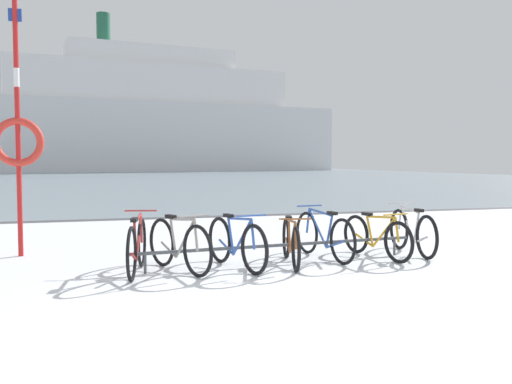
% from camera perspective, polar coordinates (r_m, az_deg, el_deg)
% --- Properties ---
extents(ground, '(80.00, 132.00, 0.08)m').
position_cam_1_polar(ground, '(58.71, -14.11, 1.68)').
color(ground, silver).
extents(bike_rack, '(4.54, 0.47, 0.31)m').
position_cam_1_polar(bike_rack, '(8.28, 2.64, -5.65)').
color(bike_rack, '#4C5156').
rests_on(bike_rack, ground).
extents(bicycle_0, '(0.51, 1.69, 0.85)m').
position_cam_1_polar(bicycle_0, '(7.69, -12.36, -5.58)').
color(bicycle_0, black).
rests_on(bicycle_0, ground).
extents(bicycle_1, '(0.72, 1.58, 0.83)m').
position_cam_1_polar(bicycle_1, '(7.74, -8.09, -5.53)').
color(bicycle_1, black).
rests_on(bicycle_1, ground).
extents(bicycle_2, '(0.58, 1.70, 0.82)m').
position_cam_1_polar(bicycle_2, '(7.87, -2.10, -5.39)').
color(bicycle_2, black).
rests_on(bicycle_2, ground).
extents(bicycle_3, '(0.53, 1.70, 0.75)m').
position_cam_1_polar(bicycle_3, '(8.18, 3.67, -5.27)').
color(bicycle_3, black).
rests_on(bicycle_3, ground).
extents(bicycle_4, '(0.46, 1.79, 0.82)m').
position_cam_1_polar(bicycle_4, '(8.71, 7.10, -4.55)').
color(bicycle_4, black).
rests_on(bicycle_4, ground).
extents(bicycle_5, '(0.50, 1.67, 0.75)m').
position_cam_1_polar(bicycle_5, '(8.92, 12.50, -4.62)').
color(bicycle_5, black).
rests_on(bicycle_5, ground).
extents(bicycle_6, '(0.46, 1.74, 0.83)m').
position_cam_1_polar(bicycle_6, '(9.44, 16.04, -4.04)').
color(bicycle_6, black).
rests_on(bicycle_6, ground).
extents(rescue_post, '(0.80, 0.12, 4.13)m').
position_cam_1_polar(rescue_post, '(9.62, -23.68, 5.38)').
color(rescue_post, red).
rests_on(rescue_post, ground).
extents(ferry_ship, '(52.86, 17.39, 21.83)m').
position_cam_1_polar(ferry_ship, '(80.78, -10.34, 7.38)').
color(ferry_ship, silver).
rests_on(ferry_ship, ground).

